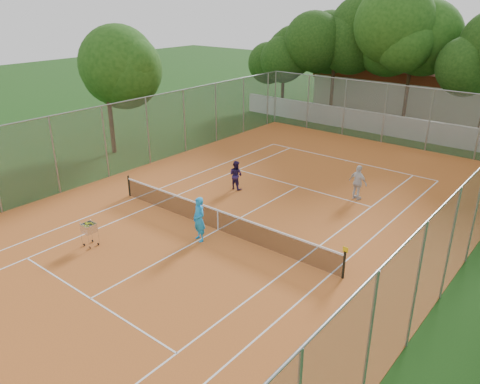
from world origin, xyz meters
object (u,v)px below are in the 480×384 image
Objects in this scene: clubhouse at (418,84)px; ball_hopper at (90,234)px; player_far_right at (358,183)px; tennis_net at (218,220)px; player_near at (199,219)px; player_far_left at (236,175)px.

clubhouse reaches higher than ball_hopper.
player_far_right is at bearing -76.99° from clubhouse.
ball_hopper is at bearing -125.75° from tennis_net.
player_near reaches higher than ball_hopper.
player_near reaches higher than player_far_left.
player_near is 4.39m from ball_hopper.
clubhouse is at bearing -90.06° from player_far_left.
player_far_left is 8.39m from ball_hopper.
player_far_right reaches higher than player_far_left.
clubhouse is 10.72× the size of player_far_left.
clubhouse is 33.31m from ball_hopper.
player_near is 5.78m from player_far_left.
player_near is 1.23× the size of player_far_left.
player_far_right is (5.51, 2.72, 0.11)m from player_far_left.
player_near is at bearing -86.17° from clubhouse.
tennis_net is 6.30× the size of player_near.
player_far_right reaches higher than tennis_net.
player_far_left is at bearing 83.47° from ball_hopper.
player_near reaches higher than player_far_right.
clubhouse reaches higher than player_near.
tennis_net is 5.24m from ball_hopper.
clubhouse is (-2.00, 29.00, 1.69)m from tennis_net.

